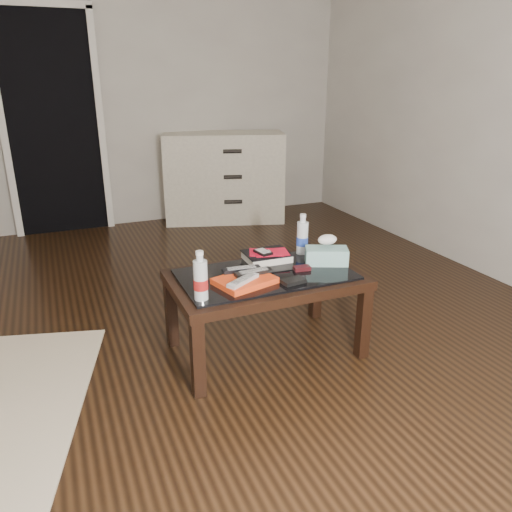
{
  "coord_description": "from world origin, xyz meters",
  "views": [
    {
      "loc": [
        -0.51,
        -2.61,
        1.45
      ],
      "look_at": [
        0.45,
        -0.33,
        0.55
      ],
      "focal_mm": 35.0,
      "sensor_mm": 36.0,
      "label": 1
    }
  ],
  "objects_px": {
    "water_bottle_right": "(302,234)",
    "tissue_box": "(326,256)",
    "dresser": "(224,177)",
    "coffee_table": "(265,285)",
    "textbook": "(267,256)",
    "water_bottle_left": "(200,275)"
  },
  "relations": [
    {
      "from": "dresser",
      "to": "water_bottle_left",
      "type": "relative_size",
      "value": 5.44
    },
    {
      "from": "dresser",
      "to": "water_bottle_right",
      "type": "height_order",
      "value": "dresser"
    },
    {
      "from": "coffee_table",
      "to": "water_bottle_left",
      "type": "bearing_deg",
      "value": -156.81
    },
    {
      "from": "tissue_box",
      "to": "dresser",
      "type": "bearing_deg",
      "value": 107.0
    },
    {
      "from": "textbook",
      "to": "dresser",
      "type": "bearing_deg",
      "value": 77.3
    },
    {
      "from": "coffee_table",
      "to": "textbook",
      "type": "bearing_deg",
      "value": 64.2
    },
    {
      "from": "dresser",
      "to": "tissue_box",
      "type": "xyz_separation_m",
      "value": [
        -0.31,
        -2.6,
        0.06
      ]
    },
    {
      "from": "coffee_table",
      "to": "dresser",
      "type": "height_order",
      "value": "dresser"
    },
    {
      "from": "dresser",
      "to": "textbook",
      "type": "bearing_deg",
      "value": -86.5
    },
    {
      "from": "water_bottle_left",
      "to": "water_bottle_right",
      "type": "relative_size",
      "value": 1.0
    },
    {
      "from": "coffee_table",
      "to": "dresser",
      "type": "xyz_separation_m",
      "value": [
        0.68,
        2.61,
        0.05
      ]
    },
    {
      "from": "dresser",
      "to": "water_bottle_right",
      "type": "bearing_deg",
      "value": -81.2
    },
    {
      "from": "water_bottle_right",
      "to": "tissue_box",
      "type": "height_order",
      "value": "water_bottle_right"
    },
    {
      "from": "coffee_table",
      "to": "textbook",
      "type": "height_order",
      "value": "textbook"
    },
    {
      "from": "coffee_table",
      "to": "water_bottle_right",
      "type": "distance_m",
      "value": 0.43
    },
    {
      "from": "coffee_table",
      "to": "water_bottle_left",
      "type": "xyz_separation_m",
      "value": [
        -0.41,
        -0.17,
        0.18
      ]
    },
    {
      "from": "coffee_table",
      "to": "textbook",
      "type": "relative_size",
      "value": 4.0
    },
    {
      "from": "coffee_table",
      "to": "tissue_box",
      "type": "distance_m",
      "value": 0.39
    },
    {
      "from": "water_bottle_right",
      "to": "tissue_box",
      "type": "distance_m",
      "value": 0.22
    },
    {
      "from": "tissue_box",
      "to": "water_bottle_right",
      "type": "bearing_deg",
      "value": 126.69
    },
    {
      "from": "water_bottle_right",
      "to": "tissue_box",
      "type": "xyz_separation_m",
      "value": [
        0.05,
        -0.2,
        -0.07
      ]
    },
    {
      "from": "coffee_table",
      "to": "dresser",
      "type": "relative_size",
      "value": 0.77
    }
  ]
}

